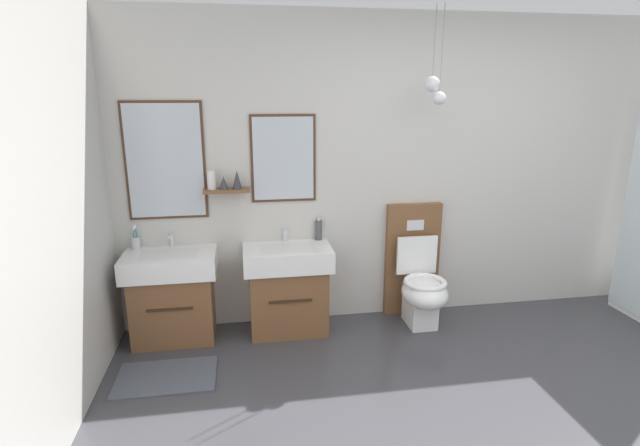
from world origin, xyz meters
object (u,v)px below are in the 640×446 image
Objects in this scene: vanity_sink_right at (288,286)px; toilet at (418,279)px; soap_dispenser at (319,230)px; vanity_sink_left at (173,294)px; toothbrush_cup at (136,242)px.

toilet is at bearing -0.61° from vanity_sink_right.
soap_dispenser is (-0.83, 0.17, 0.43)m from toilet.
vanity_sink_left is 3.64× the size of toothbrush_cup.
vanity_sink_right is at bearing 179.39° from toilet.
soap_dispenser reaches higher than vanity_sink_left.
toilet reaches higher than toothbrush_cup.
toilet is 0.95m from soap_dispenser.
vanity_sink_left is 1.00× the size of vanity_sink_right.
toothbrush_cup is (-2.30, 0.16, 0.40)m from toilet.
toilet is at bearing -4.00° from toothbrush_cup.
toothbrush_cup is 0.98× the size of soap_dispenser.
toothbrush_cup is (-0.27, 0.15, 0.39)m from vanity_sink_left.
vanity_sink_left is at bearing -28.76° from toothbrush_cup.
vanity_sink_left is 0.50m from toothbrush_cup.
vanity_sink_right is 1.11m from toilet.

